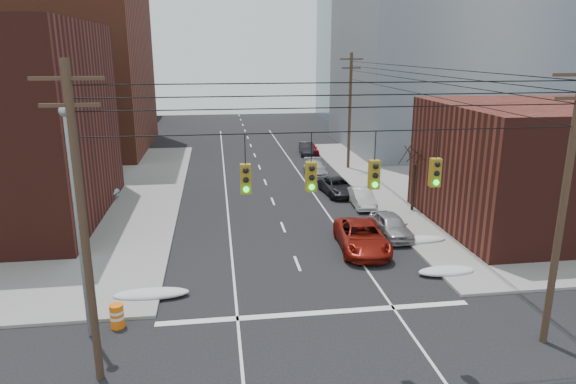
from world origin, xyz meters
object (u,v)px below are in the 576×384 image
object	(u,v)px
parked_car_e	(310,148)
lot_car_b	(88,191)
red_pickup	(362,237)
parked_car_f	(306,148)
parked_car_c	(338,187)
construction_barrel	(117,316)
parked_car_b	(362,198)
parked_car_a	(391,225)
lot_car_a	(38,224)
lot_car_d	(62,189)
parked_car_d	(315,169)

from	to	relation	value
parked_car_e	lot_car_b	bearing A→B (deg)	-144.44
red_pickup	parked_car_f	distance (m)	28.30
parked_car_c	lot_car_b	bearing A→B (deg)	172.02
red_pickup	construction_barrel	world-z (taller)	red_pickup
parked_car_b	lot_car_b	xyz separation A→B (m)	(-20.47, 4.41, 0.14)
parked_car_a	construction_barrel	bearing A→B (deg)	-152.19
lot_car_a	lot_car_d	distance (m)	8.35
lot_car_d	construction_barrel	xyz separation A→B (m)	(7.62, -20.31, -0.32)
red_pickup	parked_car_d	bearing A→B (deg)	91.76
red_pickup	parked_car_b	size ratio (longest dim) A/B	1.42
lot_car_a	construction_barrel	size ratio (longest dim) A/B	3.84
parked_car_c	parked_car_f	bearing A→B (deg)	83.68
red_pickup	parked_car_b	world-z (taller)	red_pickup
parked_car_a	construction_barrel	distance (m)	17.33
red_pickup	parked_car_b	bearing A→B (deg)	78.15
parked_car_b	construction_barrel	xyz separation A→B (m)	(-14.90, -15.27, -0.13)
lot_car_a	lot_car_d	bearing A→B (deg)	3.42
parked_car_b	construction_barrel	bearing A→B (deg)	-131.93
red_pickup	lot_car_d	xyz separation A→B (m)	(-20.13, 13.31, 0.06)
lot_car_d	parked_car_a	bearing A→B (deg)	-137.02
parked_car_d	lot_car_a	size ratio (longest dim) A/B	1.18
parked_car_b	parked_car_d	size ratio (longest dim) A/B	0.86
construction_barrel	parked_car_d	bearing A→B (deg)	62.21
lot_car_d	construction_barrel	distance (m)	21.69
parked_car_d	parked_car_e	bearing A→B (deg)	85.88
parked_car_a	parked_car_f	distance (m)	26.41
parked_car_a	parked_car_d	bearing A→B (deg)	92.70
parked_car_b	parked_car_c	bearing A→B (deg)	109.12
parked_car_e	parked_car_f	size ratio (longest dim) A/B	0.93
parked_car_e	parked_car_f	bearing A→B (deg)	-163.75
red_pickup	parked_car_e	distance (m)	28.48
parked_car_f	lot_car_b	size ratio (longest dim) A/B	0.86
parked_car_a	construction_barrel	world-z (taller)	parked_car_a
red_pickup	parked_car_a	xyz separation A→B (m)	(2.39, 1.85, -0.06)
parked_car_c	lot_car_b	size ratio (longest dim) A/B	0.99
construction_barrel	parked_car_c	bearing A→B (deg)	53.45
parked_car_c	parked_car_e	world-z (taller)	parked_car_c
red_pickup	lot_car_d	size ratio (longest dim) A/B	1.39
parked_car_a	parked_car_b	bearing A→B (deg)	87.13
lot_car_a	construction_barrel	distance (m)	13.79
parked_car_b	parked_car_c	size ratio (longest dim) A/B	0.86
red_pickup	lot_car_b	xyz separation A→B (m)	(-18.08, 12.69, 0.01)
red_pickup	parked_car_c	distance (m)	11.79
parked_car_a	parked_car_e	xyz separation A→B (m)	(-0.25, 26.55, -0.09)
parked_car_e	construction_barrel	bearing A→B (deg)	-114.78
parked_car_a	lot_car_b	xyz separation A→B (m)	(-20.47, 10.84, 0.08)
parked_car_f	construction_barrel	world-z (taller)	parked_car_f
red_pickup	parked_car_c	xyz separation A→B (m)	(1.35, 11.71, -0.14)
parked_car_f	lot_car_a	distance (m)	31.34
parked_car_f	lot_car_b	bearing A→B (deg)	-136.82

